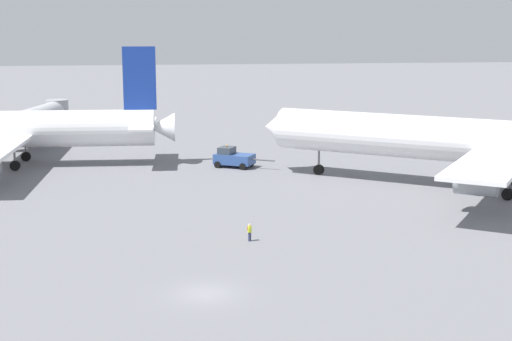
# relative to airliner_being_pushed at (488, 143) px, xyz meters

# --- Properties ---
(ground_plane) EXTENTS (600.00, 600.00, 0.00)m
(ground_plane) POSITION_rel_airliner_being_pushed_xyz_m (-34.28, -28.75, -5.62)
(ground_plane) COLOR slate
(airliner_being_pushed) EXTENTS (48.49, 37.97, 16.45)m
(airliner_being_pushed) POSITION_rel_airliner_being_pushed_xyz_m (0.00, 0.00, 0.00)
(airliner_being_pushed) COLOR white
(airliner_being_pushed) RESTS_ON ground
(pushback_tug) EXTENTS (7.93, 5.45, 2.96)m
(pushback_tug) POSITION_rel_airliner_being_pushed_xyz_m (-27.09, 18.65, -4.36)
(pushback_tug) COLOR #2D4C8C
(pushback_tug) RESTS_ON ground
(ground_crew_ramp_agent_by_cones) EXTENTS (0.42, 0.41, 1.60)m
(ground_crew_ramp_agent_by_cones) POSITION_rel_airliner_being_pushed_xyz_m (-29.47, -16.16, -4.79)
(ground_crew_ramp_agent_by_cones) COLOR #2D3351
(ground_crew_ramp_agent_by_cones) RESTS_ON ground
(jet_bridge) EXTENTS (7.13, 18.24, 5.93)m
(jet_bridge) POSITION_rel_airliner_being_pushed_xyz_m (-55.36, 47.60, -1.47)
(jet_bridge) COLOR #B7B7BC
(jet_bridge) RESTS_ON ground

